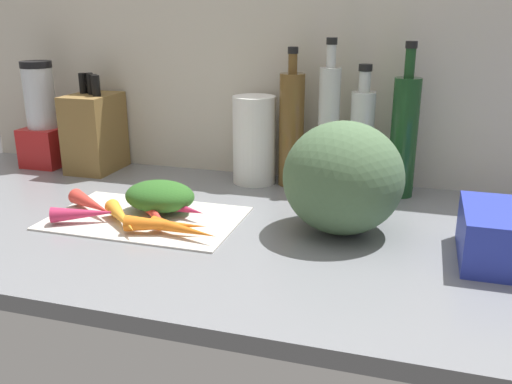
{
  "coord_description": "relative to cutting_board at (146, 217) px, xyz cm",
  "views": [
    {
      "loc": [
        41.12,
        -102.8,
        42.51
      ],
      "look_at": [
        11.27,
        -3.41,
        8.5
      ],
      "focal_mm": 38.64,
      "sensor_mm": 36.0,
      "label": 1
    }
  ],
  "objects": [
    {
      "name": "ground_plane",
      "position": [
        13.58,
        3.38,
        -1.9
      ],
      "size": [
        170.0,
        80.0,
        3.0
      ],
      "primitive_type": "cube",
      "color": "slate"
    },
    {
      "name": "wall_back",
      "position": [
        13.58,
        41.88,
        29.6
      ],
      "size": [
        170.0,
        3.0,
        60.0
      ],
      "primitive_type": "cube",
      "color": "beige",
      "rests_on": "ground_plane"
    },
    {
      "name": "cutting_board",
      "position": [
        0.0,
        0.0,
        0.0
      ],
      "size": [
        40.6,
        25.57,
        0.8
      ],
      "primitive_type": "cube",
      "color": "beige",
      "rests_on": "ground_plane"
    },
    {
      "name": "carrot_0",
      "position": [
        4.02,
        -2.71,
        1.72
      ],
      "size": [
        11.72,
        12.15,
        2.65
      ],
      "primitive_type": "cone",
      "rotation": [
        0.0,
        1.57,
        -0.81
      ],
      "color": "red",
      "rests_on": "cutting_board"
    },
    {
      "name": "carrot_1",
      "position": [
        -10.47,
        -6.48,
        2.06
      ],
      "size": [
        13.92,
        8.66,
        3.32
      ],
      "primitive_type": "cone",
      "rotation": [
        0.0,
        1.57,
        0.42
      ],
      "color": "#B2264C",
      "rests_on": "cutting_board"
    },
    {
      "name": "carrot_2",
      "position": [
        12.57,
        -8.15,
        1.82
      ],
      "size": [
        15.34,
        5.94,
        2.83
      ],
      "primitive_type": "cone",
      "rotation": [
        0.0,
        1.57,
        -0.21
      ],
      "color": "orange",
      "rests_on": "cutting_board"
    },
    {
      "name": "carrot_3",
      "position": [
        -12.27,
        -1.11,
        2.15
      ],
      "size": [
        15.16,
        10.65,
        3.5
      ],
      "primitive_type": "cone",
      "rotation": [
        0.0,
        1.57,
        -0.51
      ],
      "color": "red",
      "rests_on": "cutting_board"
    },
    {
      "name": "carrot_4",
      "position": [
        8.46,
        -7.47,
        2.06
      ],
      "size": [
        16.78,
        6.29,
        3.33
      ],
      "primitive_type": "cone",
      "rotation": [
        0.0,
        1.57,
        0.18
      ],
      "color": "orange",
      "rests_on": "cutting_board"
    },
    {
      "name": "carrot_5",
      "position": [
        -1.82,
        -6.47,
        2.03
      ],
      "size": [
        13.71,
        13.71,
        3.26
      ],
      "primitive_type": "cone",
      "rotation": [
        0.0,
        1.57,
        -0.79
      ],
      "color": "orange",
      "rests_on": "cutting_board"
    },
    {
      "name": "carrot_6",
      "position": [
        7.3,
        2.16,
        2.14
      ],
      "size": [
        12.97,
        6.77,
        3.48
      ],
      "primitive_type": "cone",
      "rotation": [
        0.0,
        1.57,
        -0.28
      ],
      "color": "#B2264C",
      "rests_on": "cutting_board"
    },
    {
      "name": "carrot_greens_pile",
      "position": [
        1.63,
        3.96,
        3.72
      ],
      "size": [
        15.67,
        12.06,
        6.63
      ],
      "primitive_type": "ellipsoid",
      "color": "#2D6023",
      "rests_on": "cutting_board"
    },
    {
      "name": "winter_squash",
      "position": [
        41.2,
        5.38,
        10.88
      ],
      "size": [
        23.93,
        23.57,
        22.57
      ],
      "primitive_type": "ellipsoid",
      "color": "#4C6B47",
      "rests_on": "ground_plane"
    },
    {
      "name": "knife_block",
      "position": [
        -31.35,
        31.51,
        10.52
      ],
      "size": [
        11.68,
        16.26,
        26.7
      ],
      "color": "brown",
      "rests_on": "ground_plane"
    },
    {
      "name": "blender_appliance",
      "position": [
        -48.01,
        31.42,
        12.38
      ],
      "size": [
        11.15,
        11.15,
        29.68
      ],
      "color": "red",
      "rests_on": "ground_plane"
    },
    {
      "name": "paper_towel_roll",
      "position": [
        14.51,
        32.88,
        10.82
      ],
      "size": [
        11.02,
        11.02,
        22.45
      ],
      "primitive_type": "cylinder",
      "color": "white",
      "rests_on": "ground_plane"
    },
    {
      "name": "bottle_0",
      "position": [
        24.04,
        33.69,
        14.25
      ],
      "size": [
        6.32,
        6.32,
        34.57
      ],
      "color": "brown",
      "rests_on": "ground_plane"
    },
    {
      "name": "bottle_1",
      "position": [
        33.52,
        32.52,
        15.42
      ],
      "size": [
        5.15,
        5.15,
        36.89
      ],
      "color": "silver",
      "rests_on": "ground_plane"
    },
    {
      "name": "bottle_2",
      "position": [
        41.56,
        33.11,
        12.83
      ],
      "size": [
        5.78,
        5.78,
        30.98
      ],
      "color": "silver",
      "rests_on": "ground_plane"
    },
    {
      "name": "bottle_3",
      "position": [
        51.47,
        32.66,
        14.44
      ],
      "size": [
        6.32,
        6.32,
        36.34
      ],
      "color": "#19421E",
      "rests_on": "ground_plane"
    }
  ]
}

